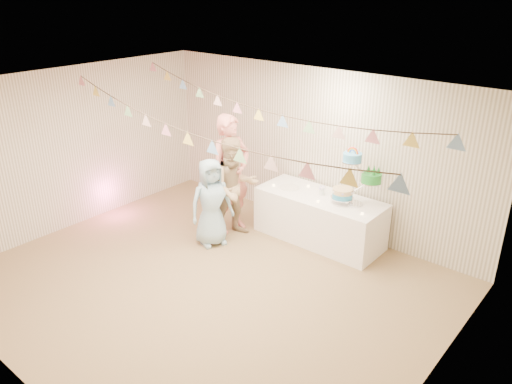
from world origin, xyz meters
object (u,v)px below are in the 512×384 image
Objects in this scene: table at (319,218)px; cake_stand at (356,179)px; person_adult_b at (234,188)px; person_adult_a at (231,174)px; person_child at (211,202)px.

table is 2.45× the size of cake_stand.
person_adult_b is at bearing -154.91° from cake_stand.
table is 0.96m from cake_stand.
table is at bearing -55.01° from person_adult_a.
person_adult_b reaches higher than table.
person_adult_a is at bearing 80.62° from person_adult_b.
cake_stand is 0.59× the size of person_child.
cake_stand reaches higher than table.
table is 1.23× the size of person_adult_b.
person_adult_b is 1.18× the size of person_child.
person_child is at bearing -145.42° from cake_stand.
person_adult_a reaches higher than person_child.
person_adult_b is (0.18, -0.12, -0.15)m from person_adult_a.
cake_stand is at bearing -60.53° from person_adult_a.
table is 1.41m from person_adult_b.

